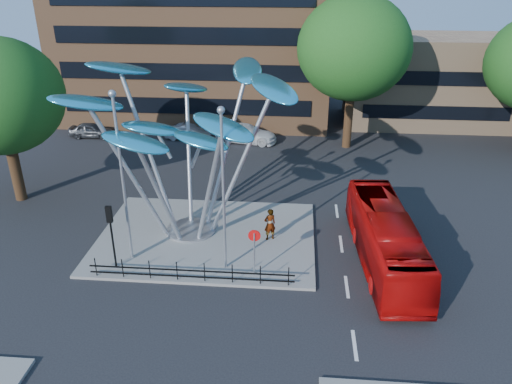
# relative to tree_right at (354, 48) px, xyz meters

# --- Properties ---
(ground) EXTENTS (120.00, 120.00, 0.00)m
(ground) POSITION_rel_tree_right_xyz_m (-8.00, -22.00, -8.04)
(ground) COLOR black
(ground) RESTS_ON ground
(traffic_island) EXTENTS (12.00, 9.00, 0.15)m
(traffic_island) POSITION_rel_tree_right_xyz_m (-9.00, -16.00, -7.96)
(traffic_island) COLOR slate
(traffic_island) RESTS_ON ground
(low_building_near) EXTENTS (15.00, 8.00, 8.00)m
(low_building_near) POSITION_rel_tree_right_xyz_m (8.00, 8.00, -4.04)
(low_building_near) COLOR tan
(low_building_near) RESTS_ON ground
(tree_right) EXTENTS (8.80, 8.80, 12.11)m
(tree_right) POSITION_rel_tree_right_xyz_m (0.00, 0.00, 0.00)
(tree_right) COLOR black
(tree_right) RESTS_ON ground
(leaf_sculpture) EXTENTS (12.72, 9.54, 9.51)m
(leaf_sculpture) POSITION_rel_tree_right_xyz_m (-10.07, -15.32, -1.16)
(leaf_sculpture) COLOR #9EA0A5
(leaf_sculpture) RESTS_ON traffic_island
(street_lamp_left) EXTENTS (0.36, 0.36, 8.80)m
(street_lamp_left) POSITION_rel_tree_right_xyz_m (-12.50, -18.50, -2.68)
(street_lamp_left) COLOR #9EA0A5
(street_lamp_left) RESTS_ON traffic_island
(street_lamp_right) EXTENTS (0.36, 0.36, 8.30)m
(street_lamp_right) POSITION_rel_tree_right_xyz_m (-7.50, -19.00, -2.94)
(street_lamp_right) COLOR #9EA0A5
(street_lamp_right) RESTS_ON traffic_island
(traffic_light_island) EXTENTS (0.28, 0.18, 3.42)m
(traffic_light_island) POSITION_rel_tree_right_xyz_m (-13.00, -19.50, -5.42)
(traffic_light_island) COLOR black
(traffic_light_island) RESTS_ON traffic_island
(no_entry_sign_island) EXTENTS (0.60, 0.10, 2.45)m
(no_entry_sign_island) POSITION_rel_tree_right_xyz_m (-6.00, -19.48, -6.22)
(no_entry_sign_island) COLOR #9EA0A5
(no_entry_sign_island) RESTS_ON traffic_island
(pedestrian_railing_front) EXTENTS (10.00, 0.06, 1.00)m
(pedestrian_railing_front) POSITION_rel_tree_right_xyz_m (-9.00, -20.30, -7.48)
(pedestrian_railing_front) COLOR black
(pedestrian_railing_front) RESTS_ON traffic_island
(red_bus) EXTENTS (3.08, 10.28, 2.82)m
(red_bus) POSITION_rel_tree_right_xyz_m (0.50, -17.67, -6.63)
(red_bus) COLOR #AD0808
(red_bus) RESTS_ON ground
(pedestrian) EXTENTS (0.80, 0.69, 1.85)m
(pedestrian) POSITION_rel_tree_right_xyz_m (-5.45, -16.03, -6.96)
(pedestrian) COLOR gray
(pedestrian) RESTS_ON traffic_island
(parked_car_left) EXTENTS (3.83, 1.56, 1.30)m
(parked_car_left) POSITION_rel_tree_right_xyz_m (-22.17, 0.56, -7.39)
(parked_car_left) COLOR #393B40
(parked_car_left) RESTS_ON ground
(parked_car_mid) EXTENTS (4.11, 1.72, 1.32)m
(parked_car_mid) POSITION_rel_tree_right_xyz_m (-13.54, 0.71, -7.38)
(parked_car_mid) COLOR #B1B5BA
(parked_car_mid) RESTS_ON ground
(parked_car_right) EXTENTS (5.57, 3.02, 1.53)m
(parked_car_right) POSITION_rel_tree_right_xyz_m (-8.50, 0.47, -7.27)
(parked_car_right) COLOR silver
(parked_car_right) RESTS_ON ground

